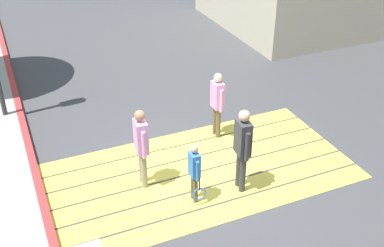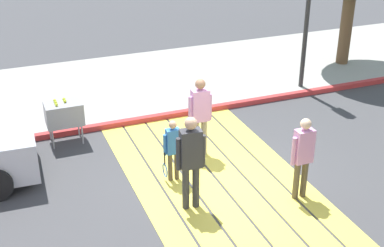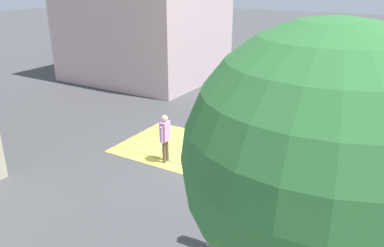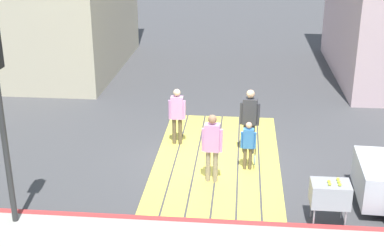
{
  "view_description": "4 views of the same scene",
  "coord_description": "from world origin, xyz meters",
  "px_view_note": "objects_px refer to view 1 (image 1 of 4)",
  "views": [
    {
      "loc": [
        -3.44,
        -7.42,
        6.09
      ],
      "look_at": [
        -0.11,
        0.23,
        1.1
      ],
      "focal_mm": 44.53,
      "sensor_mm": 36.0,
      "label": 1
    },
    {
      "loc": [
        8.06,
        -3.79,
        5.63
      ],
      "look_at": [
        -0.57,
        -0.37,
        1.13
      ],
      "focal_mm": 50.32,
      "sensor_mm": 36.0,
      "label": 2
    },
    {
      "loc": [
        -5.54,
        10.34,
        5.66
      ],
      "look_at": [
        0.78,
        -0.24,
        0.91
      ],
      "focal_mm": 35.6,
      "sensor_mm": 36.0,
      "label": 3
    },
    {
      "loc": [
        -12.97,
        -0.55,
        6.14
      ],
      "look_at": [
        -0.44,
        0.63,
        1.18
      ],
      "focal_mm": 50.64,
      "sensor_mm": 36.0,
      "label": 4
    }
  ],
  "objects_px": {
    "pedestrian_adult_lead": "(243,145)",
    "pedestrian_adult_trailing": "(141,143)",
    "pedestrian_adult_side": "(217,100)",
    "pedestrian_child_with_racket": "(194,170)"
  },
  "relations": [
    {
      "from": "pedestrian_adult_lead",
      "to": "pedestrian_adult_trailing",
      "type": "bearing_deg",
      "value": 152.89
    },
    {
      "from": "pedestrian_adult_trailing",
      "to": "pedestrian_adult_side",
      "type": "distance_m",
      "value": 2.45
    },
    {
      "from": "pedestrian_adult_side",
      "to": "pedestrian_child_with_racket",
      "type": "height_order",
      "value": "pedestrian_adult_side"
    },
    {
      "from": "pedestrian_child_with_racket",
      "to": "pedestrian_adult_trailing",
      "type": "bearing_deg",
      "value": 130.47
    },
    {
      "from": "pedestrian_adult_lead",
      "to": "pedestrian_adult_side",
      "type": "bearing_deg",
      "value": 77.51
    },
    {
      "from": "pedestrian_adult_trailing",
      "to": "pedestrian_adult_side",
      "type": "xyz_separation_m",
      "value": [
        2.19,
        1.1,
        -0.06
      ]
    },
    {
      "from": "pedestrian_adult_lead",
      "to": "pedestrian_adult_trailing",
      "type": "relative_size",
      "value": 1.04
    },
    {
      "from": "pedestrian_child_with_racket",
      "to": "pedestrian_adult_lead",
      "type": "bearing_deg",
      "value": -1.09
    },
    {
      "from": "pedestrian_adult_trailing",
      "to": "pedestrian_adult_side",
      "type": "bearing_deg",
      "value": 26.66
    },
    {
      "from": "pedestrian_adult_lead",
      "to": "pedestrian_adult_side",
      "type": "relative_size",
      "value": 1.11
    }
  ]
}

